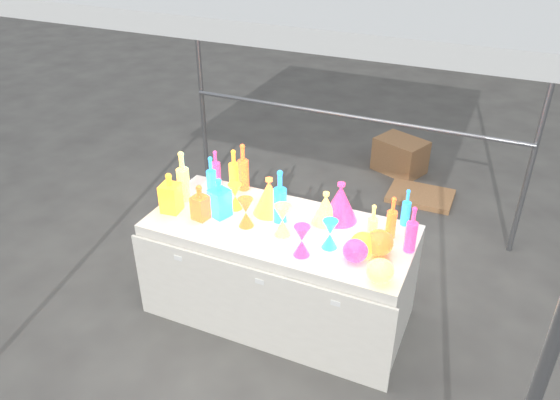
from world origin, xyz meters
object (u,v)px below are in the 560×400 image
at_px(cardboard_box_closed, 400,156).
at_px(bottle_0, 234,169).
at_px(display_table, 279,271).
at_px(decanter_0, 170,192).
at_px(globe_0, 363,245).
at_px(hourglass_0, 246,213).
at_px(lampshade_0, 269,196).

xyz_separation_m(cardboard_box_closed, bottle_0, (-0.81, -2.23, 0.72)).
bearing_deg(display_table, decanter_0, -170.87).
xyz_separation_m(cardboard_box_closed, globe_0, (0.32, -2.66, 0.63)).
height_order(display_table, hourglass_0, hourglass_0).
bearing_deg(cardboard_box_closed, lampshade_0, -77.30).
bearing_deg(bottle_0, cardboard_box_closed, 70.11).
bearing_deg(bottle_0, lampshade_0, -29.81).
distance_m(display_table, globe_0, 0.75).
distance_m(display_table, decanter_0, 0.94).
bearing_deg(hourglass_0, bottle_0, 126.15).
height_order(cardboard_box_closed, decanter_0, decanter_0).
height_order(globe_0, lampshade_0, lampshade_0).
xyz_separation_m(bottle_0, decanter_0, (-0.24, -0.48, -0.01)).
height_order(cardboard_box_closed, lampshade_0, lampshade_0).
distance_m(hourglass_0, globe_0, 0.81).
bearing_deg(decanter_0, globe_0, -4.54).
xyz_separation_m(globe_0, lampshade_0, (-0.73, 0.20, 0.07)).
xyz_separation_m(display_table, bottle_0, (-0.53, 0.36, 0.53)).
height_order(decanter_0, lampshade_0, decanter_0).
bearing_deg(globe_0, hourglass_0, -178.94).
bearing_deg(lampshade_0, bottle_0, 173.46).
distance_m(decanter_0, globe_0, 1.37).
height_order(decanter_0, hourglass_0, decanter_0).
distance_m(display_table, bottle_0, 0.83).
distance_m(bottle_0, lampshade_0, 0.46).
bearing_deg(decanter_0, cardboard_box_closed, 62.04).
bearing_deg(hourglass_0, decanter_0, -175.90).
xyz_separation_m(decanter_0, hourglass_0, (0.56, 0.04, -0.04)).
distance_m(globe_0, lampshade_0, 0.77).
relative_size(cardboard_box_closed, globe_0, 3.16).
relative_size(display_table, globe_0, 11.48).
distance_m(display_table, hourglass_0, 0.53).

